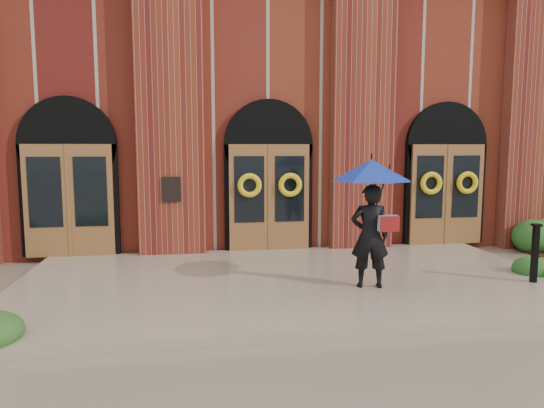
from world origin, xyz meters
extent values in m
plane|color=gray|center=(0.00, 0.00, 0.00)|extent=(90.00, 90.00, 0.00)
cube|color=tan|center=(0.00, 0.15, 0.07)|extent=(10.00, 5.30, 0.15)
cube|color=maroon|center=(0.00, 8.90, 3.50)|extent=(16.00, 12.00, 7.00)
cube|color=black|center=(-2.25, 2.47, 1.65)|extent=(0.40, 0.05, 0.55)
cube|color=maroon|center=(-2.25, 2.73, 3.50)|extent=(1.50, 0.45, 7.00)
cube|color=maroon|center=(2.25, 2.73, 3.50)|extent=(1.50, 0.45, 7.00)
cube|color=maroon|center=(6.75, 2.73, 3.50)|extent=(1.50, 0.45, 7.00)
cube|color=#9B5A32|center=(-4.50, 2.71, 1.40)|extent=(1.90, 0.10, 2.50)
cylinder|color=black|center=(-4.50, 2.85, 2.65)|extent=(2.10, 0.22, 2.10)
cube|color=#9B5A32|center=(0.00, 2.71, 1.40)|extent=(1.90, 0.10, 2.50)
cylinder|color=black|center=(0.00, 2.85, 2.65)|extent=(2.10, 0.22, 2.10)
cube|color=#9B5A32|center=(4.50, 2.71, 1.40)|extent=(1.90, 0.10, 2.50)
cylinder|color=black|center=(4.50, 2.85, 2.65)|extent=(2.10, 0.22, 2.10)
torus|color=yellow|center=(-0.48, 2.59, 1.70)|extent=(0.57, 0.13, 0.57)
torus|color=yellow|center=(0.48, 2.59, 1.70)|extent=(0.57, 0.13, 0.57)
torus|color=yellow|center=(4.02, 2.59, 1.70)|extent=(0.57, 0.13, 0.57)
torus|color=yellow|center=(4.98, 2.59, 1.70)|extent=(0.57, 0.13, 0.57)
imported|color=black|center=(1.25, -0.65, 1.05)|extent=(0.72, 0.54, 1.80)
cone|color=#152FA2|center=(1.25, -0.65, 2.19)|extent=(1.62, 1.62, 0.36)
cylinder|color=black|center=(1.30, -0.70, 1.71)|extent=(0.02, 0.02, 0.60)
cube|color=#B5B8BB|center=(1.51, -0.80, 1.29)|extent=(0.36, 0.23, 0.26)
cube|color=maroon|center=(1.51, -0.89, 1.29)|extent=(0.34, 0.08, 0.26)
cube|color=black|center=(4.30, -0.84, 0.66)|extent=(0.10, 0.10, 1.03)
cube|color=black|center=(4.30, -0.84, 1.20)|extent=(0.16, 0.16, 0.04)
ellipsoid|color=#23511D|center=(5.16, 0.00, 0.22)|extent=(1.24, 1.06, 0.44)
camera|label=1|loc=(-1.72, -8.54, 2.58)|focal=32.00mm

